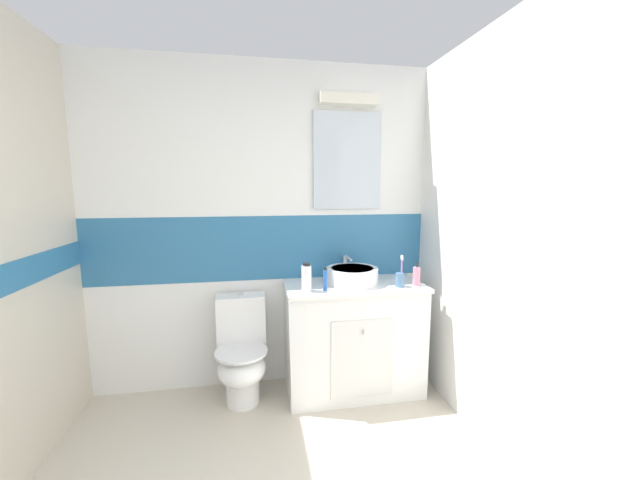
% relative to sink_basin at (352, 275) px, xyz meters
% --- Properties ---
extents(wall_back_tiled, '(3.20, 0.20, 2.50)m').
position_rel_sink_basin_xyz_m(wall_back_tiled, '(-0.64, 0.28, 0.35)').
color(wall_back_tiled, white).
rests_on(wall_back_tiled, ground_plane).
extents(wall_right_plain, '(0.10, 3.48, 2.50)m').
position_rel_sink_basin_xyz_m(wall_right_plain, '(0.70, -0.97, 0.34)').
color(wall_right_plain, white).
rests_on(wall_right_plain, ground_plane).
extents(vanity_cabinet, '(1.03, 0.52, 0.85)m').
position_rel_sink_basin_xyz_m(vanity_cabinet, '(0.01, -0.01, -0.49)').
color(vanity_cabinet, white).
rests_on(vanity_cabinet, ground_plane).
extents(sink_basin, '(0.39, 0.43, 0.18)m').
position_rel_sink_basin_xyz_m(sink_basin, '(0.00, 0.00, 0.00)').
color(sink_basin, white).
rests_on(sink_basin, vanity_cabinet).
extents(toilet, '(0.37, 0.50, 0.78)m').
position_rel_sink_basin_xyz_m(toilet, '(-0.83, -0.01, -0.55)').
color(toilet, white).
rests_on(toilet, ground_plane).
extents(toothbrush_cup, '(0.06, 0.06, 0.23)m').
position_rel_sink_basin_xyz_m(toothbrush_cup, '(0.32, -0.16, -0.00)').
color(toothbrush_cup, '#4C7299').
rests_on(toothbrush_cup, vanity_cabinet).
extents(soap_dispenser, '(0.05, 0.05, 0.18)m').
position_rel_sink_basin_xyz_m(soap_dispenser, '(0.45, -0.14, 0.01)').
color(soap_dispenser, pink).
rests_on(soap_dispenser, vanity_cabinet).
extents(toothpaste_tube_upright, '(0.03, 0.03, 0.17)m').
position_rel_sink_basin_xyz_m(toothpaste_tube_upright, '(-0.24, -0.15, 0.01)').
color(toothpaste_tube_upright, '#2659B2').
rests_on(toothpaste_tube_upright, vanity_cabinet).
extents(mouthwash_bottle, '(0.07, 0.07, 0.20)m').
position_rel_sink_basin_xyz_m(mouthwash_bottle, '(-0.37, -0.15, 0.03)').
color(mouthwash_bottle, white).
rests_on(mouthwash_bottle, vanity_cabinet).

